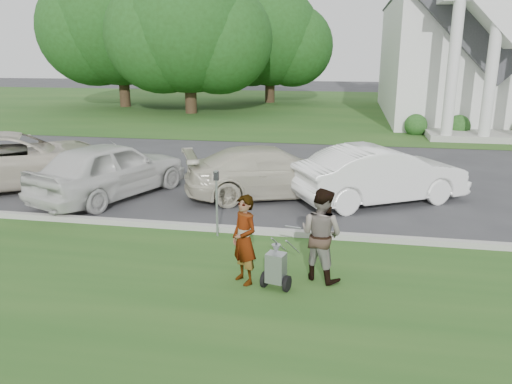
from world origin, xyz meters
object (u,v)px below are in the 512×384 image
(church, at_px, (470,16))
(car_d, at_px, (381,174))
(tree_back, at_px, (270,41))
(car_a, at_px, (15,160))
(tree_far, at_px, (120,26))
(striping_cart, at_px, (276,268))
(tree_left, at_px, (188,32))
(car_c, at_px, (271,172))
(person_right, at_px, (321,235))
(parking_meter_near, at_px, (217,196))
(car_b, at_px, (110,169))
(person_left, at_px, (244,241))

(church, height_order, car_d, church)
(tree_back, xyz_separation_m, car_a, (-3.55, -26.70, -3.90))
(tree_far, relative_size, striping_cart, 11.41)
(tree_left, relative_size, car_c, 2.21)
(church, height_order, tree_far, church)
(tree_far, height_order, car_c, tree_far)
(tree_left, bearing_deg, car_a, -88.63)
(tree_back, distance_m, person_right, 32.24)
(church, distance_m, tree_back, 14.77)
(church, height_order, person_right, church)
(tree_far, distance_m, car_a, 23.15)
(striping_cart, xyz_separation_m, car_d, (2.02, 5.61, 0.39))
(tree_left, distance_m, tree_back, 8.95)
(car_c, relative_size, car_d, 1.03)
(person_right, bearing_deg, tree_far, -29.84)
(striping_cart, relative_size, parking_meter_near, 0.68)
(person_right, distance_m, car_b, 7.38)
(car_b, bearing_deg, striping_cart, 159.61)
(tree_back, bearing_deg, car_c, -81.07)
(person_left, bearing_deg, car_b, 179.59)
(tree_left, bearing_deg, person_left, -70.33)
(parking_meter_near, distance_m, car_d, 4.96)
(tree_far, relative_size, person_left, 7.29)
(church, xyz_separation_m, tree_back, (-13.01, 6.87, -1.21))
(striping_cart, height_order, person_right, person_right)
(parking_meter_near, height_order, car_c, parking_meter_near)
(person_left, height_order, person_right, person_right)
(striping_cart, bearing_deg, person_right, 51.15)
(tree_back, relative_size, striping_cart, 9.42)
(striping_cart, height_order, car_d, car_d)
(church, bearing_deg, car_c, -114.52)
(tree_far, height_order, car_b, tree_far)
(person_right, bearing_deg, striping_cart, 66.16)
(person_left, xyz_separation_m, car_d, (2.61, 5.47, -0.03))
(striping_cart, bearing_deg, tree_left, 125.05)
(car_c, bearing_deg, church, -47.78)
(car_d, bearing_deg, car_a, 62.02)
(tree_left, height_order, striping_cart, tree_left)
(church, relative_size, tree_far, 2.07)
(person_left, bearing_deg, tree_left, 153.42)
(tree_left, height_order, person_left, tree_left)
(tree_left, bearing_deg, striping_cart, -69.21)
(car_a, relative_size, car_b, 1.26)
(church, height_order, tree_left, church)
(person_right, height_order, parking_meter_near, person_right)
(church, bearing_deg, parking_meter_near, -112.64)
(tree_far, relative_size, car_c, 2.42)
(parking_meter_near, relative_size, car_a, 0.25)
(car_a, bearing_deg, tree_left, -32.94)
(church, relative_size, tree_left, 2.27)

